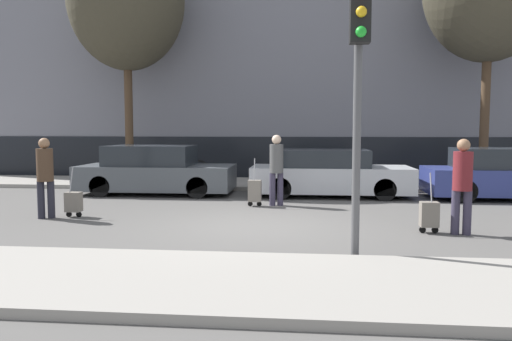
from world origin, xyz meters
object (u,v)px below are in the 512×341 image
(pedestrian_left, at_px, (45,173))
(trolley_center, at_px, (255,191))
(parked_car_2, at_px, (504,175))
(parked_car_0, at_px, (155,171))
(pedestrian_center, at_px, (276,165))
(pedestrian_right, at_px, (462,180))
(traffic_light, at_px, (359,68))
(parked_bicycle, at_px, (184,170))
(parked_car_1, at_px, (329,174))
(trolley_left, at_px, (74,202))
(trolley_right, at_px, (429,214))

(pedestrian_left, distance_m, trolley_center, 4.79)
(parked_car_2, bearing_deg, parked_car_0, 179.37)
(parked_car_0, bearing_deg, pedestrian_center, -26.97)
(trolley_center, height_order, pedestrian_right, pedestrian_right)
(pedestrian_left, distance_m, traffic_light, 7.07)
(pedestrian_left, height_order, parked_bicycle, pedestrian_left)
(parked_car_1, distance_m, pedestrian_center, 2.37)
(parked_car_1, xyz_separation_m, pedestrian_center, (-1.39, -1.89, 0.38))
(trolley_center, bearing_deg, parked_car_2, 16.22)
(trolley_left, xyz_separation_m, pedestrian_right, (7.81, -1.01, 0.66))
(trolley_left, distance_m, pedestrian_center, 4.79)
(pedestrian_right, bearing_deg, trolley_center, 151.91)
(parked_car_2, distance_m, pedestrian_center, 6.34)
(parked_car_1, bearing_deg, traffic_light, -89.42)
(trolley_right, bearing_deg, parked_car_1, 108.12)
(pedestrian_left, distance_m, pedestrian_center, 5.29)
(pedestrian_center, bearing_deg, parked_car_0, 135.59)
(pedestrian_right, distance_m, trolley_right, 0.84)
(pedestrian_left, height_order, trolley_left, pedestrian_left)
(trolley_center, bearing_deg, pedestrian_left, -153.81)
(parked_car_1, relative_size, traffic_light, 1.14)
(parked_car_1, distance_m, parked_bicycle, 5.54)
(parked_car_2, bearing_deg, trolley_left, -159.80)
(trolley_left, height_order, traffic_light, traffic_light)
(parked_car_0, height_order, trolley_center, parked_car_0)
(trolley_center, distance_m, pedestrian_right, 5.02)
(pedestrian_left, relative_size, trolley_right, 1.54)
(parked_car_2, distance_m, trolley_center, 6.88)
(parked_car_0, bearing_deg, parked_car_1, 0.27)
(parked_car_1, height_order, pedestrian_left, pedestrian_left)
(pedestrian_right, bearing_deg, parked_car_2, 69.64)
(pedestrian_left, xyz_separation_m, trolley_left, (0.51, 0.21, -0.65))
(parked_bicycle, bearing_deg, trolley_center, -57.94)
(parked_car_2, distance_m, trolley_left, 11.04)
(pedestrian_left, relative_size, trolley_center, 1.45)
(parked_car_2, height_order, parked_bicycle, parked_car_2)
(traffic_light, bearing_deg, parked_car_1, 90.58)
(pedestrian_right, xyz_separation_m, traffic_light, (-2.07, -1.99, 1.79))
(pedestrian_left, bearing_deg, trolley_left, 179.93)
(parked_car_0, distance_m, trolley_left, 3.98)
(pedestrian_left, xyz_separation_m, pedestrian_center, (4.79, 2.26, 0.02))
(trolley_left, bearing_deg, trolley_right, -7.38)
(parked_car_2, relative_size, trolley_center, 3.52)
(trolley_center, xyz_separation_m, pedestrian_right, (4.05, -2.90, 0.61))
(parked_car_0, relative_size, trolley_center, 3.75)
(pedestrian_left, xyz_separation_m, parked_bicycle, (1.32, 6.80, -0.49))
(parked_car_1, relative_size, parked_car_2, 1.07)
(trolley_center, xyz_separation_m, trolley_right, (3.51, -2.83, -0.03))
(pedestrian_left, bearing_deg, trolley_right, 152.45)
(pedestrian_right, relative_size, traffic_light, 0.44)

